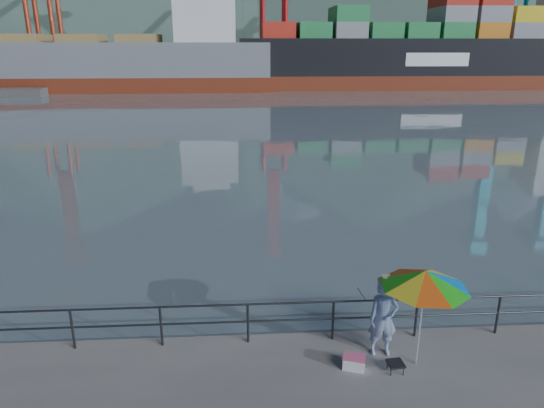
{
  "coord_description": "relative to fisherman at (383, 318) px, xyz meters",
  "views": [
    {
      "loc": [
        -1.05,
        -8.15,
        6.67
      ],
      "look_at": [
        -0.17,
        6.0,
        2.0
      ],
      "focal_mm": 32.0,
      "sensor_mm": 36.0,
      "label": 1
    }
  ],
  "objects": [
    {
      "name": "harbor_water",
      "position": [
        -2.0,
        128.92,
        -0.9
      ],
      "size": [
        500.0,
        280.0,
        0.0
      ],
      "primitive_type": "cube",
      "color": "slate",
      "rests_on": "ground"
    },
    {
      "name": "far_dock",
      "position": [
        8.0,
        91.92,
        -0.9
      ],
      "size": [
        200.0,
        40.0,
        0.4
      ],
      "primitive_type": "cube",
      "color": "#514F4C",
      "rests_on": "ground"
    },
    {
      "name": "guardrail",
      "position": [
        -2.0,
        0.62,
        -0.38
      ],
      "size": [
        22.0,
        0.06,
        1.03
      ],
      "color": "#2D3033",
      "rests_on": "ground"
    },
    {
      "name": "container_stacks",
      "position": [
        32.34,
        93.03,
        2.34
      ],
      "size": [
        58.0,
        8.4,
        7.8
      ],
      "color": "#267F3F",
      "rests_on": "ground"
    },
    {
      "name": "fisherman",
      "position": [
        0.0,
        0.0,
        0.0
      ],
      "size": [
        0.66,
        0.44,
        1.8
      ],
      "primitive_type": "imported",
      "rotation": [
        0.0,
        0.0,
        -0.01
      ],
      "color": "#345791",
      "rests_on": "ground"
    },
    {
      "name": "beach_umbrella",
      "position": [
        0.67,
        -0.44,
        1.17
      ],
      "size": [
        2.26,
        2.26,
        2.26
      ],
      "color": "white",
      "rests_on": "ground"
    },
    {
      "name": "folding_stool",
      "position": [
        0.13,
        -0.66,
        -0.78
      ],
      "size": [
        0.37,
        0.37,
        0.22
      ],
      "color": "black",
      "rests_on": "ground"
    },
    {
      "name": "cooler_bag",
      "position": [
        -0.73,
        -0.49,
        -0.77
      ],
      "size": [
        0.53,
        0.43,
        0.26
      ],
      "primitive_type": "cube",
      "rotation": [
        0.0,
        0.0,
        -0.32
      ],
      "color": "silver",
      "rests_on": "ground"
    },
    {
      "name": "fishing_rod",
      "position": [
        -0.21,
        1.08,
        -0.9
      ],
      "size": [
        0.74,
        1.8,
        1.36
      ],
      "primitive_type": "cylinder",
      "rotation": [
        0.96,
        0.0,
        -0.38
      ],
      "color": "black",
      "rests_on": "ground"
    },
    {
      "name": "bulk_carrier",
      "position": [
        -23.27,
        69.89,
        3.2
      ],
      "size": [
        53.25,
        9.22,
        14.5
      ],
      "color": "maroon",
      "rests_on": "ground"
    },
    {
      "name": "container_ship",
      "position": [
        29.12,
        72.41,
        4.92
      ],
      "size": [
        61.21,
        10.2,
        18.1
      ],
      "color": "maroon",
      "rests_on": "ground"
    }
  ]
}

